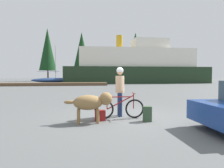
{
  "coord_description": "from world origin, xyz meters",
  "views": [
    {
      "loc": [
        -1.45,
        -7.2,
        1.53
      ],
      "look_at": [
        -0.25,
        1.71,
        1.11
      ],
      "focal_mm": 32.91,
      "sensor_mm": 36.0,
      "label": 1
    }
  ],
  "objects_px": {
    "backpack": "(147,114)",
    "handbag_pannier": "(100,116)",
    "bicycle": "(119,108)",
    "person_cyclist": "(120,86)",
    "dog": "(92,102)",
    "sailboat_moored": "(56,80)",
    "ferry_boat": "(136,67)"
  },
  "relations": [
    {
      "from": "backpack",
      "to": "handbag_pannier",
      "type": "xyz_separation_m",
      "value": [
        -1.52,
        0.28,
        -0.07
      ]
    },
    {
      "from": "bicycle",
      "to": "person_cyclist",
      "type": "bearing_deg",
      "value": 76.53
    },
    {
      "from": "bicycle",
      "to": "handbag_pannier",
      "type": "distance_m",
      "value": 0.75
    },
    {
      "from": "person_cyclist",
      "to": "dog",
      "type": "bearing_deg",
      "value": -140.01
    },
    {
      "from": "backpack",
      "to": "sailboat_moored",
      "type": "distance_m",
      "value": 34.0
    },
    {
      "from": "bicycle",
      "to": "backpack",
      "type": "height_order",
      "value": "bicycle"
    },
    {
      "from": "dog",
      "to": "sailboat_moored",
      "type": "distance_m",
      "value": 33.58
    },
    {
      "from": "bicycle",
      "to": "person_cyclist",
      "type": "height_order",
      "value": "person_cyclist"
    },
    {
      "from": "person_cyclist",
      "to": "ferry_boat",
      "type": "bearing_deg",
      "value": 74.39
    },
    {
      "from": "ferry_boat",
      "to": "backpack",
      "type": "bearing_deg",
      "value": -103.78
    },
    {
      "from": "handbag_pannier",
      "to": "sailboat_moored",
      "type": "xyz_separation_m",
      "value": [
        -5.84,
        32.91,
        0.3
      ]
    },
    {
      "from": "dog",
      "to": "ferry_boat",
      "type": "height_order",
      "value": "ferry_boat"
    },
    {
      "from": "bicycle",
      "to": "dog",
      "type": "height_order",
      "value": "dog"
    },
    {
      "from": "handbag_pannier",
      "to": "sailboat_moored",
      "type": "distance_m",
      "value": 33.43
    },
    {
      "from": "handbag_pannier",
      "to": "ferry_boat",
      "type": "distance_m",
      "value": 30.76
    },
    {
      "from": "bicycle",
      "to": "handbag_pannier",
      "type": "relative_size",
      "value": 4.94
    },
    {
      "from": "person_cyclist",
      "to": "dog",
      "type": "relative_size",
      "value": 1.18
    },
    {
      "from": "dog",
      "to": "sailboat_moored",
      "type": "xyz_separation_m",
      "value": [
        -5.55,
        33.12,
        -0.17
      ]
    },
    {
      "from": "handbag_pannier",
      "to": "ferry_boat",
      "type": "height_order",
      "value": "ferry_boat"
    },
    {
      "from": "bicycle",
      "to": "handbag_pannier",
      "type": "height_order",
      "value": "bicycle"
    },
    {
      "from": "dog",
      "to": "backpack",
      "type": "relative_size",
      "value": 3.09
    },
    {
      "from": "bicycle",
      "to": "sailboat_moored",
      "type": "bearing_deg",
      "value": 101.28
    },
    {
      "from": "dog",
      "to": "backpack",
      "type": "height_order",
      "value": "dog"
    },
    {
      "from": "backpack",
      "to": "ferry_boat",
      "type": "distance_m",
      "value": 30.62
    },
    {
      "from": "handbag_pannier",
      "to": "ferry_boat",
      "type": "relative_size",
      "value": 0.01
    },
    {
      "from": "dog",
      "to": "ferry_boat",
      "type": "relative_size",
      "value": 0.06
    },
    {
      "from": "sailboat_moored",
      "to": "handbag_pannier",
      "type": "bearing_deg",
      "value": -79.94
    },
    {
      "from": "bicycle",
      "to": "backpack",
      "type": "distance_m",
      "value": 1.01
    },
    {
      "from": "handbag_pannier",
      "to": "dog",
      "type": "bearing_deg",
      "value": -144.55
    },
    {
      "from": "backpack",
      "to": "handbag_pannier",
      "type": "distance_m",
      "value": 1.54
    },
    {
      "from": "backpack",
      "to": "sailboat_moored",
      "type": "xyz_separation_m",
      "value": [
        -7.35,
        33.19,
        0.23
      ]
    },
    {
      "from": "bicycle",
      "to": "sailboat_moored",
      "type": "xyz_separation_m",
      "value": [
        -6.51,
        32.65,
        0.11
      ]
    }
  ]
}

